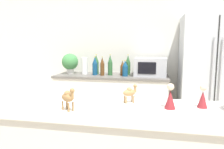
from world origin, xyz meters
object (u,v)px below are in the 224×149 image
microwave (150,67)px  back_bottle_0 (96,65)px  back_bottle_1 (102,67)px  back_bottle_3 (110,65)px  camel_figurine (68,97)px  refrigerator (209,79)px  potted_plant (70,62)px  paper_towel_roll (85,66)px  wise_man_figurine_crimson (170,98)px  back_bottle_2 (125,69)px  back_bottle_6 (128,65)px  back_bottle_5 (122,68)px  camel_figurine_second (130,92)px  wise_man_figurine_purple (203,98)px  back_bottle_4 (95,66)px

microwave → back_bottle_0: (-0.87, 0.03, 0.01)m
back_bottle_1 → back_bottle_3: bearing=30.5°
microwave → camel_figurine: 2.24m
refrigerator → potted_plant: bearing=178.0°
paper_towel_roll → camel_figurine: (0.64, -2.20, 0.04)m
camel_figurine → wise_man_figurine_crimson: 0.63m
back_bottle_2 → paper_towel_roll: bearing=170.4°
back_bottle_3 → back_bottle_6: size_ratio=1.01×
potted_plant → back_bottle_5: size_ratio=1.42×
potted_plant → back_bottle_3: bearing=-3.4°
back_bottle_0 → camel_figurine: size_ratio=2.24×
back_bottle_3 → microwave: bearing=3.9°
microwave → wise_man_figurine_crimson: (0.18, -2.04, 0.02)m
potted_plant → wise_man_figurine_crimson: potted_plant is taller
camel_figurine_second → wise_man_figurine_purple: (0.46, -0.02, -0.01)m
back_bottle_1 → back_bottle_4: bearing=167.2°
back_bottle_6 → wise_man_figurine_crimson: (0.54, -2.10, 0.01)m
paper_towel_roll → back_bottle_6: bearing=5.1°
wise_man_figurine_purple → back_bottle_5: bearing=112.7°
refrigerator → potted_plant: (-2.16, 0.07, 0.19)m
back_bottle_1 → camel_figurine_second: size_ratio=2.32×
refrigerator → back_bottle_3: size_ratio=5.42×
back_bottle_6 → wise_man_figurine_purple: 2.17m
back_bottle_4 → back_bottle_5: bearing=6.3°
back_bottle_2 → back_bottle_6: 0.18m
refrigerator → potted_plant: refrigerator is taller
wise_man_figurine_crimson → microwave: bearing=95.1°
back_bottle_5 → microwave: bearing=4.1°
refrigerator → microwave: refrigerator is taller
microwave → back_bottle_0: size_ratio=1.49×
microwave → back_bottle_1: size_ratio=1.63×
back_bottle_3 → potted_plant: bearing=176.6°
back_bottle_6 → camel_figurine_second: 2.03m
wise_man_figurine_crimson → back_bottle_4: bearing=118.1°
back_bottle_2 → back_bottle_6: back_bottle_6 is taller
wise_man_figurine_purple → wise_man_figurine_crimson: bearing=-162.4°
back_bottle_6 → refrigerator: bearing=-6.5°
back_bottle_0 → back_bottle_1: 0.20m
back_bottle_0 → camel_figurine: bearing=-78.6°
camel_figurine_second → camel_figurine: bearing=-143.9°
back_bottle_4 → camel_figurine_second: back_bottle_4 is taller
refrigerator → wise_man_figurine_crimson: size_ratio=11.05×
back_bottle_1 → back_bottle_3: (0.11, 0.07, 0.02)m
back_bottle_1 → back_bottle_0: bearing=134.4°
back_bottle_4 → back_bottle_6: size_ratio=0.92×
back_bottle_4 → back_bottle_6: 0.53m
camel_figurine_second → refrigerator: bearing=63.7°
wise_man_figurine_purple → back_bottle_0: bearing=122.1°
back_bottle_2 → back_bottle_3: (-0.25, 0.08, 0.04)m
paper_towel_roll → back_bottle_1: 0.34m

